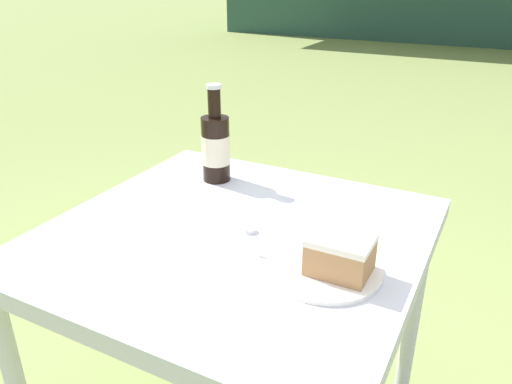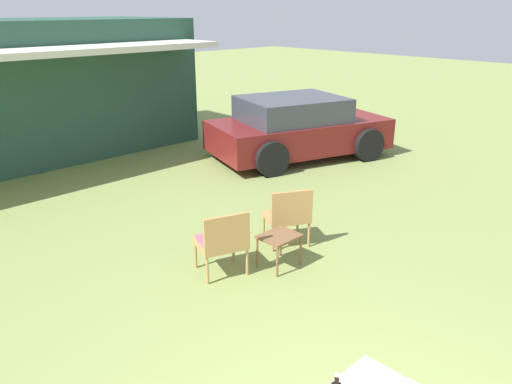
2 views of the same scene
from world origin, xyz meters
The scene contains 4 objects.
parked_car centered at (5.86, 5.90, 0.66)m, with size 4.24×2.94×1.35m.
wicker_chair_cushioned centered at (1.25, 3.04, 0.47)m, with size 0.71×0.67×0.86m.
wicker_chair_plain centered at (2.44, 3.02, 0.48)m, with size 0.75×0.72×0.86m.
garden_side_table centered at (1.91, 2.69, 0.38)m, with size 0.49×0.41×0.44m.
Camera 2 is at (-2.31, -1.25, 3.17)m, focal length 35.00 mm.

